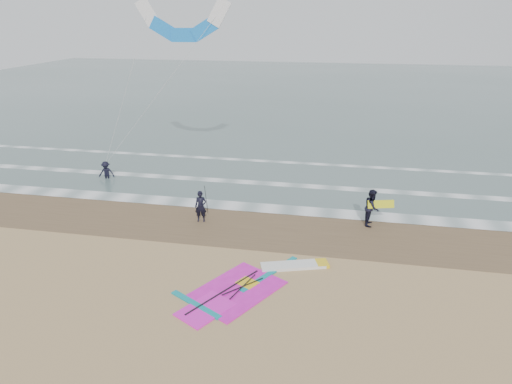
% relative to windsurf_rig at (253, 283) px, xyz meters
% --- Properties ---
extents(ground, '(120.00, 120.00, 0.00)m').
position_rel_windsurf_rig_xyz_m(ground, '(-0.55, -0.84, -0.04)').
color(ground, tan).
rests_on(ground, ground).
extents(sea_water, '(120.00, 80.00, 0.02)m').
position_rel_windsurf_rig_xyz_m(sea_water, '(-0.55, 47.16, -0.03)').
color(sea_water, '#47605E').
rests_on(sea_water, ground).
extents(wet_sand_band, '(120.00, 5.00, 0.01)m').
position_rel_windsurf_rig_xyz_m(wet_sand_band, '(-0.55, 5.16, -0.03)').
color(wet_sand_band, brown).
rests_on(wet_sand_band, ground).
extents(foam_waterline, '(120.00, 9.15, 0.02)m').
position_rel_windsurf_rig_xyz_m(foam_waterline, '(-0.55, 9.60, -0.01)').
color(foam_waterline, white).
rests_on(foam_waterline, ground).
extents(windsurf_rig, '(5.77, 5.47, 0.14)m').
position_rel_windsurf_rig_xyz_m(windsurf_rig, '(0.00, 0.00, 0.00)').
color(windsurf_rig, white).
rests_on(windsurf_rig, ground).
extents(person_standing, '(0.64, 0.46, 1.62)m').
position_rel_windsurf_rig_xyz_m(person_standing, '(-3.70, 5.18, 0.77)').
color(person_standing, black).
rests_on(person_standing, ground).
extents(person_walking, '(0.82, 0.99, 1.85)m').
position_rel_windsurf_rig_xyz_m(person_walking, '(4.68, 6.39, 0.89)').
color(person_walking, black).
rests_on(person_walking, ground).
extents(person_wading, '(1.06, 0.73, 1.51)m').
position_rel_windsurf_rig_xyz_m(person_wading, '(-11.47, 10.15, 0.72)').
color(person_wading, black).
rests_on(person_wading, ground).
extents(held_pole, '(0.17, 0.86, 1.82)m').
position_rel_windsurf_rig_xyz_m(held_pole, '(-3.40, 5.18, 1.15)').
color(held_pole, black).
rests_on(held_pole, ground).
extents(carried_kiteboard, '(1.30, 0.51, 0.39)m').
position_rel_windsurf_rig_xyz_m(carried_kiteboard, '(5.08, 6.29, 1.13)').
color(carried_kiteboard, yellow).
rests_on(carried_kiteboard, ground).
extents(surf_kite, '(7.80, 2.35, 9.80)m').
position_rel_windsurf_rig_xyz_m(surf_kite, '(-6.64, 12.39, 9.18)').
color(surf_kite, white).
rests_on(surf_kite, ground).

